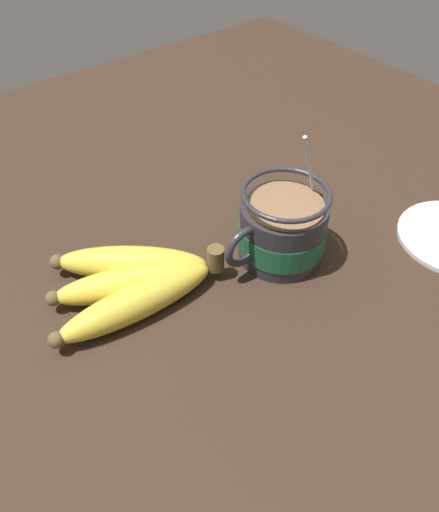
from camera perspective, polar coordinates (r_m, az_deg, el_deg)
name	(u,v)px	position (r cm, az deg, el deg)	size (l,w,h in cm)	color
table	(229,298)	(59.52, 1.10, -4.85)	(131.75, 131.75, 3.41)	#332319
coffee_mug	(282,230)	(60.08, 7.13, 2.98)	(15.73, 10.54, 15.94)	#28282D
banana_bunch	(134,282)	(57.08, -9.79, -2.90)	(21.12, 15.31, 4.45)	brown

